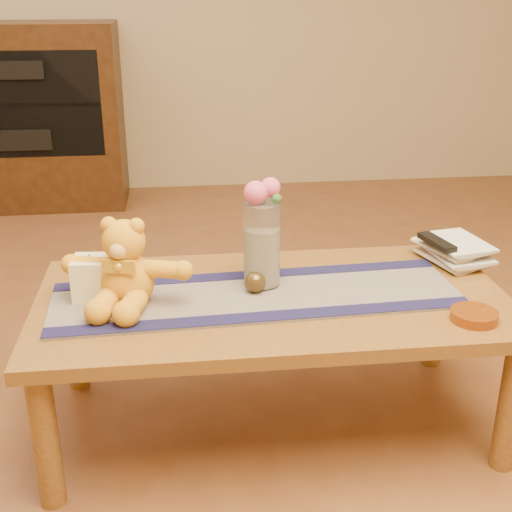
{
  "coord_description": "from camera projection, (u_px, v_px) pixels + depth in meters",
  "views": [
    {
      "loc": [
        -0.26,
        -1.8,
        1.32
      ],
      "look_at": [
        -0.05,
        0.0,
        0.58
      ],
      "focal_mm": 47.35,
      "sensor_mm": 36.0,
      "label": 1
    }
  ],
  "objects": [
    {
      "name": "coffee_table_top",
      "position": [
        273.0,
        302.0,
        2.02
      ],
      "size": [
        1.4,
        0.7,
        0.04
      ],
      "primitive_type": "cube",
      "color": "brown",
      "rests_on": "floor"
    },
    {
      "name": "amber_dish",
      "position": [
        474.0,
        316.0,
        1.86
      ],
      "size": [
        0.14,
        0.14,
        0.03
      ],
      "primitive_type": "cylinder",
      "rotation": [
        0.0,
        0.0,
        0.1
      ],
      "color": "#BF5914",
      "rests_on": "coffee_table_top"
    },
    {
      "name": "stereo_lower",
      "position": [
        19.0,
        136.0,
        4.04
      ],
      "size": [
        0.42,
        0.28,
        0.12
      ],
      "primitive_type": "cube",
      "color": "black",
      "rests_on": "media_cabinet"
    },
    {
      "name": "media_cabinet",
      "position": [
        22.0,
        117.0,
        4.12
      ],
      "size": [
        1.2,
        0.5,
        1.1
      ],
      "primitive_type": "cube",
      "color": "black",
      "rests_on": "floor"
    },
    {
      "name": "potpourri_fill",
      "position": [
        262.0,
        256.0,
        2.03
      ],
      "size": [
        0.09,
        0.09,
        0.18
      ],
      "primitive_type": "cylinder",
      "color": "beige",
      "rests_on": "glass_vase"
    },
    {
      "name": "table_leg_bl",
      "position": [
        74.0,
        334.0,
        2.3
      ],
      "size": [
        0.07,
        0.07,
        0.41
      ],
      "primitive_type": "cylinder",
      "color": "brown",
      "rests_on": "floor"
    },
    {
      "name": "leaf_sprig",
      "position": [
        277.0,
        199.0,
        1.95
      ],
      "size": [
        0.03,
        0.03,
        0.03
      ],
      "primitive_type": "sphere",
      "color": "#33662D",
      "rests_on": "glass_vase"
    },
    {
      "name": "cabinet_shelf",
      "position": [
        14.0,
        103.0,
        3.94
      ],
      "size": [
        1.02,
        0.2,
        0.02
      ],
      "primitive_type": "cube",
      "color": "black",
      "rests_on": "media_cabinet"
    },
    {
      "name": "rose_right",
      "position": [
        270.0,
        187.0,
        1.96
      ],
      "size": [
        0.06,
        0.06,
        0.06
      ],
      "primitive_type": "sphere",
      "color": "#E7517F",
      "rests_on": "glass_vase"
    },
    {
      "name": "table_leg_fl",
      "position": [
        46.0,
        440.0,
        1.77
      ],
      "size": [
        0.07,
        0.07,
        0.41
      ],
      "primitive_type": "cylinder",
      "color": "brown",
      "rests_on": "floor"
    },
    {
      "name": "stereo_upper",
      "position": [
        10.0,
        68.0,
        3.89
      ],
      "size": [
        0.42,
        0.28,
        0.1
      ],
      "primitive_type": "cube",
      "color": "black",
      "rests_on": "media_cabinet"
    },
    {
      "name": "runner_border_far",
      "position": [
        250.0,
        275.0,
        2.13
      ],
      "size": [
        1.2,
        0.11,
        0.0
      ],
      "primitive_type": "cube",
      "rotation": [
        0.0,
        0.0,
        0.04
      ],
      "color": "#15133B",
      "rests_on": "persian_runner"
    },
    {
      "name": "cabinet_cavity",
      "position": [
        11.0,
        105.0,
        3.86
      ],
      "size": [
        1.02,
        0.03,
        0.61
      ],
      "primitive_type": "cube",
      "color": "black",
      "rests_on": "media_cabinet"
    },
    {
      "name": "teddy_bear",
      "position": [
        126.0,
        263.0,
        1.91
      ],
      "size": [
        0.42,
        0.38,
        0.24
      ],
      "primitive_type": null,
      "rotation": [
        0.0,
        0.0,
        -0.26
      ],
      "color": "orange",
      "rests_on": "persian_runner"
    },
    {
      "name": "pillar_candle",
      "position": [
        92.0,
        278.0,
        1.96
      ],
      "size": [
        0.11,
        0.11,
        0.12
      ],
      "primitive_type": "cube",
      "rotation": [
        0.0,
        0.0,
        -0.08
      ],
      "color": "#F8EFB6",
      "rests_on": "persian_runner"
    },
    {
      "name": "table_leg_fr",
      "position": [
        510.0,
        406.0,
        1.91
      ],
      "size": [
        0.07,
        0.07,
        0.41
      ],
      "primitive_type": "cylinder",
      "color": "brown",
      "rests_on": "floor"
    },
    {
      "name": "table_leg_br",
      "position": [
        436.0,
        313.0,
        2.44
      ],
      "size": [
        0.07,
        0.07,
        0.41
      ],
      "primitive_type": "cylinder",
      "color": "brown",
      "rests_on": "floor"
    },
    {
      "name": "book_lower",
      "position": [
        435.0,
        257.0,
        2.21
      ],
      "size": [
        0.2,
        0.25,
        0.02
      ],
      "primitive_type": "imported",
      "rotation": [
        0.0,
        0.0,
        0.15
      ],
      "color": "beige",
      "rests_on": "book_bottom"
    },
    {
      "name": "book_top",
      "position": [
        436.0,
        246.0,
        2.2
      ],
      "size": [
        0.2,
        0.25,
        0.02
      ],
      "primitive_type": "imported",
      "rotation": [
        0.0,
        0.0,
        0.19
      ],
      "color": "beige",
      "rests_on": "book_upper"
    },
    {
      "name": "blue_flower_back",
      "position": [
        264.0,
        190.0,
        1.99
      ],
      "size": [
        0.04,
        0.04,
        0.04
      ],
      "primitive_type": "sphere",
      "color": "#555BB8",
      "rests_on": "glass_vase"
    },
    {
      "name": "floor",
      "position": [
        271.0,
        421.0,
        2.18
      ],
      "size": [
        5.5,
        5.5,
        0.0
      ],
      "primitive_type": "plane",
      "color": "brown",
      "rests_on": "ground"
    },
    {
      "name": "book_upper",
      "position": [
        432.0,
        251.0,
        2.21
      ],
      "size": [
        0.23,
        0.27,
        0.02
      ],
      "primitive_type": "imported",
      "rotation": [
        0.0,
        0.0,
        0.34
      ],
      "color": "beige",
      "rests_on": "book_lower"
    },
    {
      "name": "runner_border_near",
      "position": [
        266.0,
        316.0,
        1.87
      ],
      "size": [
        1.2,
        0.11,
        0.0
      ],
      "primitive_type": "cube",
      "rotation": [
        0.0,
        0.0,
        0.04
      ],
      "color": "#15133B",
      "rests_on": "persian_runner"
    },
    {
      "name": "persian_runner",
      "position": [
        257.0,
        296.0,
        2.0
      ],
      "size": [
        1.21,
        0.4,
        0.01
      ],
      "primitive_type": "cube",
      "rotation": [
        0.0,
        0.0,
        0.04
      ],
      "color": "#1C1742",
      "rests_on": "coffee_table_top"
    },
    {
      "name": "candle_wick",
      "position": [
        89.0,
        257.0,
        1.93
      ],
      "size": [
        0.0,
        0.0,
        0.01
      ],
      "primitive_type": "cylinder",
      "rotation": [
        0.0,
        0.0,
        -0.08
      ],
      "color": "black",
      "rests_on": "pillar_candle"
    },
    {
      "name": "glass_vase",
      "position": [
        262.0,
        244.0,
        2.02
      ],
      "size": [
        0.11,
        0.11,
        0.26
      ],
      "primitive_type": "cylinder",
      "color": "silver",
      "rests_on": "persian_runner"
    },
    {
      "name": "blue_flower_side",
      "position": [
        251.0,
        195.0,
        1.98
      ],
      "size": [
        0.04,
        0.04,
        0.04
      ],
      "primitive_type": "sphere",
      "color": "#555BB8",
      "rests_on": "glass_vase"
    },
    {
      "name": "tv_remote",
      "position": [
        437.0,
        242.0,
        2.19
      ],
      "size": [
        0.08,
        0.17,
        0.02
      ],
      "primitive_type": "cube",
      "rotation": [
        0.0,
        0.0,
        0.24
      ],
      "color": "black",
      "rests_on": "book_top"
    },
    {
      "name": "rose_left",
      "position": [
        256.0,
        193.0,
        1.95
      ],
      "size": [
        0.07,
        0.07,
        0.07
      ],
      "primitive_type": "sphere",
      "color": "#E7517F",
      "rests_on": "glass_vase"
    },
    {
      "name": "book_bottom",
      "position": [
        433.0,
        262.0,
        2.22
      ],
      "size": [
        0.22,
        0.26,
        0.02
      ],
      "primitive_type": "imported",
      "rotation": [
        0.0,
        0.0,
        0.29
      ],
      "color": "beige",
      "rests_on": "coffee_table_top"
    },
    {
      "name": "bronze_ball",
      "position": [
        255.0,
        282.0,
        2.0
      ],
      "size": [
        0.07,
        0.07,
        0.06
      ],
      "primitive_type": "sphere",
      "rotation": [
        0.0,
        0.0,
        0.07
      ],
      "color": "#4A3718",
      "rests_on": "persian_runner"
    }
  ]
}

